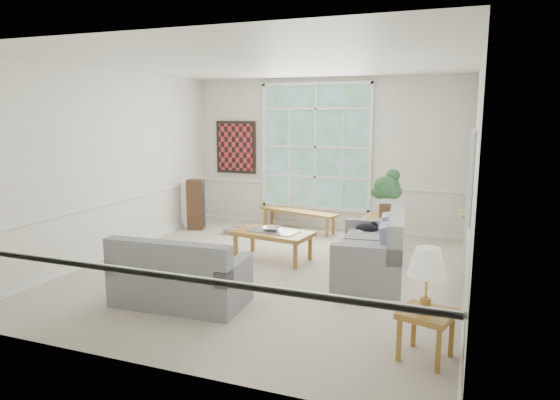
{
  "coord_description": "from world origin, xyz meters",
  "views": [
    {
      "loc": [
        2.69,
        -6.58,
        2.33
      ],
      "look_at": [
        0.1,
        0.2,
        1.05
      ],
      "focal_mm": 32.0,
      "sensor_mm": 36.0,
      "label": 1
    }
  ],
  "objects_px": {
    "loveseat_right": "(370,244)",
    "side_table": "(426,335)",
    "loveseat_front": "(181,270)",
    "coffee_table": "(273,245)",
    "end_table": "(381,231)"
  },
  "relations": [
    {
      "from": "loveseat_right",
      "to": "side_table",
      "type": "xyz_separation_m",
      "value": [
        0.96,
        -2.24,
        -0.24
      ]
    },
    {
      "from": "loveseat_right",
      "to": "end_table",
      "type": "distance_m",
      "value": 1.68
    },
    {
      "from": "coffee_table",
      "to": "end_table",
      "type": "xyz_separation_m",
      "value": [
        1.48,
        1.38,
        0.04
      ]
    },
    {
      "from": "loveseat_right",
      "to": "side_table",
      "type": "height_order",
      "value": "loveseat_right"
    },
    {
      "from": "loveseat_front",
      "to": "coffee_table",
      "type": "xyz_separation_m",
      "value": [
        0.36,
        2.13,
        -0.2
      ]
    },
    {
      "from": "coffee_table",
      "to": "side_table",
      "type": "xyz_separation_m",
      "value": [
        2.57,
        -2.52,
        0.01
      ]
    },
    {
      "from": "loveseat_right",
      "to": "loveseat_front",
      "type": "distance_m",
      "value": 2.71
    },
    {
      "from": "loveseat_front",
      "to": "coffee_table",
      "type": "distance_m",
      "value": 2.17
    },
    {
      "from": "loveseat_right",
      "to": "loveseat_front",
      "type": "bearing_deg",
      "value": -143.39
    },
    {
      "from": "loveseat_right",
      "to": "loveseat_front",
      "type": "height_order",
      "value": "loveseat_right"
    },
    {
      "from": "loveseat_front",
      "to": "end_table",
      "type": "height_order",
      "value": "loveseat_front"
    },
    {
      "from": "coffee_table",
      "to": "end_table",
      "type": "height_order",
      "value": "end_table"
    },
    {
      "from": "loveseat_front",
      "to": "coffee_table",
      "type": "relative_size",
      "value": 1.28
    },
    {
      "from": "loveseat_right",
      "to": "coffee_table",
      "type": "height_order",
      "value": "loveseat_right"
    },
    {
      "from": "end_table",
      "to": "side_table",
      "type": "xyz_separation_m",
      "value": [
        1.09,
        -3.9,
        -0.03
      ]
    }
  ]
}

